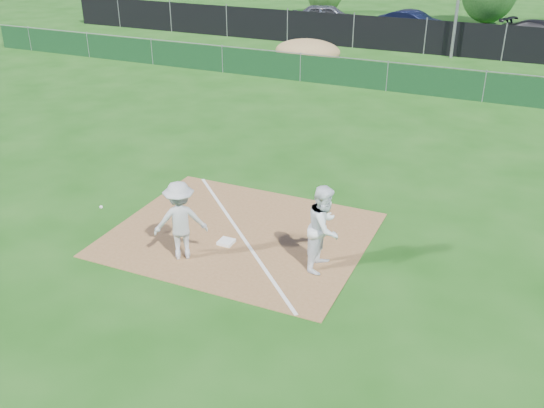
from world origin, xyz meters
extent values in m
plane|color=#164B10|center=(0.00, 10.00, 0.00)|extent=(90.00, 90.00, 0.00)
cube|color=brown|center=(0.00, 1.00, 0.01)|extent=(6.00, 5.00, 0.02)
cube|color=white|center=(0.00, 1.00, 0.03)|extent=(5.01, 5.01, 0.01)
cube|color=black|center=(0.00, 15.00, 0.60)|extent=(44.00, 0.05, 1.20)
ellipsoid|color=#997949|center=(-5.00, 18.50, 0.58)|extent=(3.38, 2.60, 1.17)
cube|color=black|center=(0.00, 23.00, 0.90)|extent=(46.00, 0.04, 1.80)
cube|color=black|center=(0.00, 28.00, 0.01)|extent=(46.00, 9.00, 0.01)
cube|color=white|center=(-0.10, 0.45, 0.06)|extent=(0.35, 0.35, 0.07)
imported|color=silver|center=(-0.72, -0.47, 0.94)|extent=(1.37, 1.23, 1.84)
sphere|color=white|center=(-2.79, -0.60, 0.91)|extent=(0.08, 0.08, 0.08)
imported|color=white|center=(2.33, 0.45, 0.98)|extent=(0.75, 0.96, 1.95)
imported|color=#9DA0A4|center=(-7.12, 27.56, 0.81)|extent=(5.06, 3.17, 1.61)
imported|color=black|center=(-1.78, 28.23, 0.71)|extent=(4.50, 2.54, 1.40)
imported|color=black|center=(5.73, 27.55, 0.70)|extent=(5.14, 3.72, 1.38)
cylinder|color=#382316|center=(-9.37, 33.23, 0.42)|extent=(0.24, 0.24, 0.84)
cylinder|color=#382316|center=(1.96, 33.66, 0.59)|extent=(0.24, 0.24, 1.19)
camera|label=1|loc=(5.97, -10.46, 7.19)|focal=40.00mm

